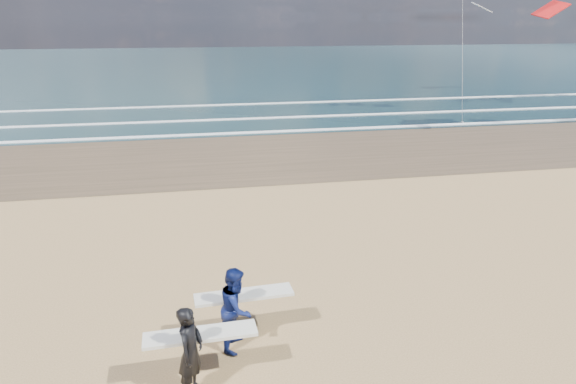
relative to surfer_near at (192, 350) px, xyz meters
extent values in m
cube|color=#4D3E29|center=(20.24, 18.42, -0.95)|extent=(220.00, 12.00, 0.01)
cube|color=#173134|center=(20.24, 72.42, -0.94)|extent=(220.00, 100.00, 0.02)
cube|color=white|center=(20.24, 23.22, -0.90)|extent=(220.00, 0.50, 0.05)
cube|color=white|center=(20.24, 27.92, -0.90)|extent=(220.00, 0.50, 0.05)
cube|color=white|center=(20.24, 34.42, -0.90)|extent=(220.00, 0.50, 0.05)
imported|color=black|center=(-0.02, -0.04, -0.02)|extent=(0.69, 0.81, 1.87)
cube|color=silver|center=(0.18, 0.31, 0.11)|extent=(2.22, 0.59, 0.07)
imported|color=#0E1951|center=(0.97, 1.31, 0.00)|extent=(0.99, 1.11, 1.89)
cube|color=silver|center=(1.17, 1.66, 0.10)|extent=(2.22, 0.64, 0.07)
cube|color=slate|center=(18.75, 23.84, -0.90)|extent=(0.12, 0.12, 0.10)
camera|label=1|loc=(0.24, -8.43, 5.97)|focal=32.00mm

